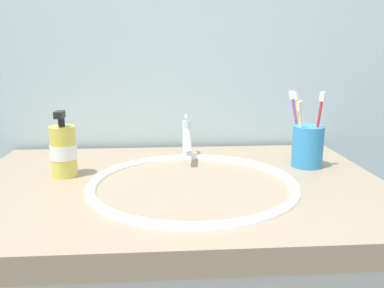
% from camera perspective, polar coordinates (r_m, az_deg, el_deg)
% --- Properties ---
extents(tiled_wall_back, '(2.19, 0.04, 2.40)m').
position_cam_1_polar(tiled_wall_back, '(1.28, -3.00, 14.19)').
color(tiled_wall_back, silver).
rests_on(tiled_wall_back, ground).
extents(sink_basin, '(0.48, 0.48, 0.11)m').
position_cam_1_polar(sink_basin, '(0.93, 0.13, -7.97)').
color(sink_basin, white).
rests_on(sink_basin, vanity_counter).
extents(faucet, '(0.02, 0.16, 0.12)m').
position_cam_1_polar(faucet, '(1.12, -0.73, 0.70)').
color(faucet, silver).
rests_on(faucet, sink_basin).
extents(toothbrush_cup, '(0.08, 0.08, 0.11)m').
position_cam_1_polar(toothbrush_cup, '(1.10, 16.20, -0.33)').
color(toothbrush_cup, '#338CCC').
rests_on(toothbrush_cup, vanity_counter).
extents(toothbrush_yellow, '(0.03, 0.04, 0.19)m').
position_cam_1_polar(toothbrush_yellow, '(1.11, 14.91, 2.99)').
color(toothbrush_yellow, yellow).
rests_on(toothbrush_yellow, toothbrush_cup).
extents(toothbrush_white, '(0.04, 0.03, 0.17)m').
position_cam_1_polar(toothbrush_white, '(1.06, 15.32, 1.99)').
color(toothbrush_white, white).
rests_on(toothbrush_white, toothbrush_cup).
extents(toothbrush_purple, '(0.04, 0.05, 0.19)m').
position_cam_1_polar(toothbrush_purple, '(1.11, 14.69, 3.03)').
color(toothbrush_purple, purple).
rests_on(toothbrush_purple, toothbrush_cup).
extents(toothbrush_red, '(0.02, 0.02, 0.20)m').
position_cam_1_polar(toothbrush_red, '(1.07, 17.57, 2.66)').
color(toothbrush_red, red).
rests_on(toothbrush_red, toothbrush_cup).
extents(soap_dispenser, '(0.06, 0.06, 0.16)m').
position_cam_1_polar(soap_dispenser, '(1.02, -17.91, -0.90)').
color(soap_dispenser, '#DBCC4C').
rests_on(soap_dispenser, vanity_counter).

